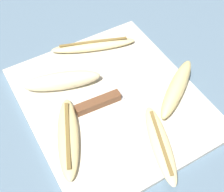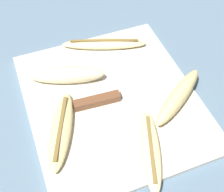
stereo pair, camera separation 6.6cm
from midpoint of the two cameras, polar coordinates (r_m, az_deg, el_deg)
name	(u,v)px [view 2 (the right image)]	position (r m, az deg, el deg)	size (l,w,h in m)	color
ground_plane	(112,102)	(0.68, 2.78, -1.32)	(4.00, 4.00, 0.00)	slate
cutting_board	(112,101)	(0.68, 2.80, -1.02)	(0.40, 0.36, 0.01)	beige
knife	(105,99)	(0.66, 1.65, -0.74)	(0.03, 0.21, 0.02)	brown
banana_pale_long	(66,75)	(0.69, -5.74, 3.70)	(0.09, 0.17, 0.04)	beige
banana_ripe_center	(151,150)	(0.60, 10.25, -9.90)	(0.18, 0.09, 0.02)	beige
banana_mellow_near	(104,44)	(0.77, 1.03, 9.39)	(0.10, 0.20, 0.02)	beige
banana_spotted_left	(61,130)	(0.62, -6.27, -6.43)	(0.18, 0.11, 0.02)	#DBC684
banana_golden_short	(178,96)	(0.67, 14.83, -0.22)	(0.13, 0.17, 0.04)	#EDD689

